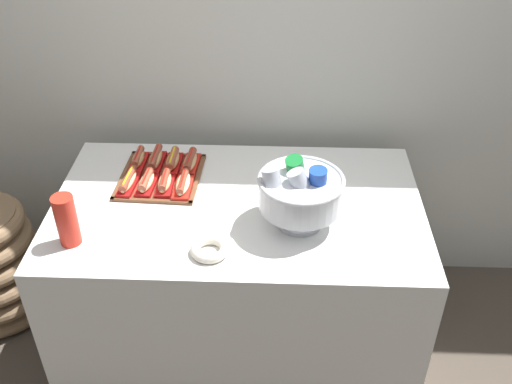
{
  "coord_description": "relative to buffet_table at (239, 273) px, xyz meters",
  "views": [
    {
      "loc": [
        0.15,
        -1.85,
        2.18
      ],
      "look_at": [
        0.07,
        0.01,
        0.85
      ],
      "focal_mm": 41.24,
      "sensor_mm": 36.0,
      "label": 1
    }
  ],
  "objects": [
    {
      "name": "hot_dog_1",
      "position": [
        -0.37,
        0.08,
        0.41
      ],
      "size": [
        0.07,
        0.16,
        0.06
      ],
      "color": "#B21414",
      "rests_on": "serving_tray"
    },
    {
      "name": "hot_dog_0",
      "position": [
        -0.45,
        0.09,
        0.41
      ],
      "size": [
        0.07,
        0.18,
        0.06
      ],
      "color": "#B21414",
      "rests_on": "serving_tray"
    },
    {
      "name": "serving_tray",
      "position": [
        -0.33,
        0.16,
        0.38
      ],
      "size": [
        0.35,
        0.37,
        0.01
      ],
      "color": "brown",
      "rests_on": "buffet_table"
    },
    {
      "name": "hot_dog_3",
      "position": [
        -0.22,
        0.08,
        0.41
      ],
      "size": [
        0.07,
        0.18,
        0.06
      ],
      "color": "red",
      "rests_on": "serving_tray"
    },
    {
      "name": "hot_dog_6",
      "position": [
        -0.29,
        0.25,
        0.41
      ],
      "size": [
        0.07,
        0.17,
        0.06
      ],
      "color": "#B21414",
      "rests_on": "serving_tray"
    },
    {
      "name": "cup_stack",
      "position": [
        -0.59,
        -0.26,
        0.48
      ],
      "size": [
        0.08,
        0.08,
        0.2
      ],
      "color": "red",
      "rests_on": "buffet_table"
    },
    {
      "name": "hot_dog_7",
      "position": [
        -0.22,
        0.24,
        0.41
      ],
      "size": [
        0.07,
        0.18,
        0.06
      ],
      "color": "red",
      "rests_on": "serving_tray"
    },
    {
      "name": "back_wall",
      "position": [
        0.0,
        0.59,
        0.88
      ],
      "size": [
        6.0,
        0.1,
        2.6
      ],
      "primitive_type": "cube",
      "color": "beige",
      "rests_on": "ground_plane"
    },
    {
      "name": "buffet_table",
      "position": [
        0.0,
        0.0,
        0.0
      ],
      "size": [
        1.46,
        0.88,
        0.79
      ],
      "color": "white",
      "rests_on": "ground_plane"
    },
    {
      "name": "punch_bowl",
      "position": [
        0.24,
        -0.11,
        0.53
      ],
      "size": [
        0.32,
        0.32,
        0.27
      ],
      "color": "silver",
      "rests_on": "buffet_table"
    },
    {
      "name": "ground_plane",
      "position": [
        0.0,
        0.0,
        -0.42
      ],
      "size": [
        10.0,
        10.0,
        0.0
      ],
      "primitive_type": "plane",
      "color": "#4C4238"
    },
    {
      "name": "hot_dog_5",
      "position": [
        -0.37,
        0.25,
        0.42
      ],
      "size": [
        0.07,
        0.18,
        0.06
      ],
      "color": "#B21414",
      "rests_on": "serving_tray"
    },
    {
      "name": "hot_dog_2",
      "position": [
        -0.3,
        0.08,
        0.41
      ],
      "size": [
        0.06,
        0.15,
        0.06
      ],
      "color": "#B21414",
      "rests_on": "serving_tray"
    },
    {
      "name": "hot_dog_4",
      "position": [
        -0.44,
        0.25,
        0.41
      ],
      "size": [
        0.06,
        0.15,
        0.06
      ],
      "color": "red",
      "rests_on": "serving_tray"
    },
    {
      "name": "donut",
      "position": [
        -0.08,
        -0.3,
        0.39
      ],
      "size": [
        0.14,
        0.14,
        0.03
      ],
      "color": "silver",
      "rests_on": "buffet_table"
    }
  ]
}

